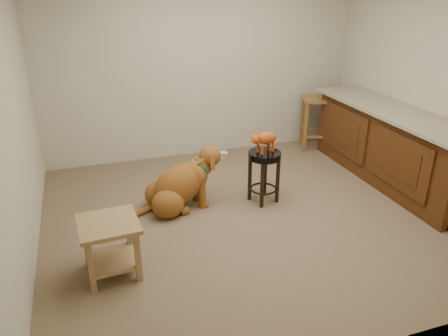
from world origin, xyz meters
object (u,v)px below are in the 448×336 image
object	(u,v)px
side_table	(110,240)
tabby_kitten	(264,139)
wood_stool	(315,122)
golden_retriever	(180,186)
padded_stool	(264,167)

from	to	relation	value
side_table	tabby_kitten	world-z (taller)	tabby_kitten
wood_stool	tabby_kitten	bearing A→B (deg)	-136.71
side_table	tabby_kitten	distance (m)	2.02
wood_stool	golden_retriever	world-z (taller)	wood_stool
golden_retriever	tabby_kitten	distance (m)	1.08
padded_stool	golden_retriever	size ratio (longest dim) A/B	0.53
side_table	tabby_kitten	xyz separation A→B (m)	(1.78, 0.84, 0.43)
side_table	wood_stool	bearing A→B (deg)	34.21
padded_stool	tabby_kitten	xyz separation A→B (m)	(-0.01, -0.00, 0.33)
golden_retriever	wood_stool	bearing A→B (deg)	20.47
tabby_kitten	padded_stool	bearing A→B (deg)	-5.72
padded_stool	wood_stool	world-z (taller)	wood_stool
side_table	golden_retriever	distance (m)	1.29
padded_stool	side_table	world-z (taller)	padded_stool
side_table	tabby_kitten	bearing A→B (deg)	25.15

